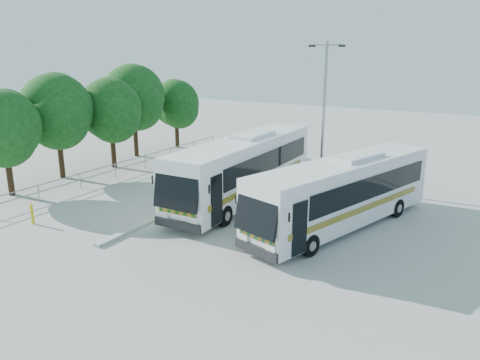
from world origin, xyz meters
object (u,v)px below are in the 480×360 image
Objects in this scene: tree_far_b at (57,110)px; tree_far_e at (176,103)px; tree_far_a at (4,127)px; coach_main at (244,167)px; tree_far_d at (134,96)px; lamppost at (324,109)px; coach_adjacent at (343,192)px; tree_far_c at (111,109)px; bollard at (32,214)px.

tree_far_e is (0.39, 12.10, -0.68)m from tree_far_b.
tree_far_a is 13.95m from coach_main.
tree_far_d is 14.70m from coach_main.
lamppost reaches higher than tree_far_d.
tree_far_d is at bearing 177.23° from coach_adjacent.
tree_far_b is at bearing -87.77° from tree_far_d.
tree_far_c is 12.44m from coach_main.
tree_far_b is 6.83× the size of bollard.
tree_far_c is at bearing -86.46° from tree_far_e.
tree_far_d is 15.98m from lamppost.
coach_adjacent is at bearing 1.82° from tree_far_b.
coach_main is (12.95, 1.90, -2.62)m from tree_far_b.
tree_far_a is at bearing -92.15° from tree_far_c.
tree_far_a is at bearing -148.49° from coach_adjacent.
tree_far_a is 4.27m from tree_far_b.
tree_far_b is at bearing -91.83° from tree_far_e.
lamppost is at bearing 36.61° from tree_far_a.
tree_far_a is 0.85× the size of tree_far_d.
tree_far_e is 5.82× the size of bollard.
tree_far_d reaches higher than coach_main.
tree_far_a is at bearing 154.45° from bollard.
coach_main is at bearing 50.33° from bollard.
coach_adjacent is (19.16, 0.61, -2.77)m from tree_far_b.
tree_far_b is 1.17× the size of tree_far_e.
tree_far_e reaches higher than bollard.
tree_far_c reaches higher than bollard.
bollard is (4.92, -10.60, -3.75)m from tree_far_c.
bollard is (-13.35, -7.31, -1.29)m from coach_adjacent.
tree_far_c is 0.88× the size of tree_far_d.
tree_far_c is at bearing 169.86° from coach_main.
tree_far_b reaches higher than bollard.
tree_far_b is (-0.59, 4.20, 0.50)m from tree_far_a.
tree_far_b is at bearing -161.18° from coach_adjacent.
tree_far_a is 0.96× the size of tree_far_c.
bollard is (6.11, -14.30, -4.31)m from tree_far_d.
tree_far_d is at bearing 113.14° from bollard.
tree_far_d is (-0.30, 7.60, 0.25)m from tree_far_b.
tree_far_b is 0.95× the size of tree_far_d.
tree_far_d is 7.20× the size of bollard.
tree_far_e is 19.85m from bollard.
tree_far_e is at bearing 81.37° from tree_far_d.
bollard is at bearing -49.03° from tree_far_b.
tree_far_d is at bearing 156.00° from coach_main.
tree_far_a reaches higher than bollard.
tree_far_d reaches higher than bollard.
bollard is at bearing -130.41° from coach_main.
tree_far_d is (-0.89, 11.80, 0.74)m from tree_far_a.
lamppost reaches higher than bollard.
tree_far_b is at bearing -165.88° from lamppost.
tree_far_b is at bearing 98.01° from tree_far_a.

